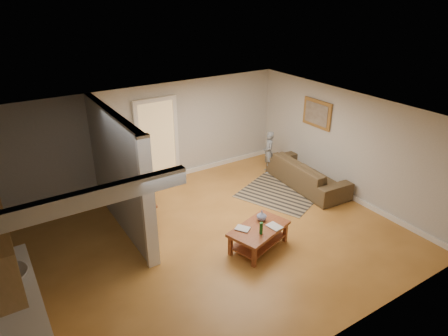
{
  "coord_description": "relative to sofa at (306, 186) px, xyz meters",
  "views": [
    {
      "loc": [
        -3.27,
        -5.7,
        4.62
      ],
      "look_at": [
        0.84,
        0.74,
        1.1
      ],
      "focal_mm": 32.0,
      "sensor_mm": 36.0,
      "label": 1
    }
  ],
  "objects": [
    {
      "name": "speaker_left",
      "position": [
        -4.3,
        0.47,
        0.44
      ],
      "size": [
        0.09,
        0.09,
        0.89
      ],
      "primitive_type": "cube",
      "rotation": [
        0.0,
        0.0,
        0.05
      ],
      "color": "black",
      "rests_on": "ground"
    },
    {
      "name": "ground",
      "position": [
        -3.3,
        -0.73,
        0.0
      ],
      "size": [
        7.5,
        7.5,
        0.0
      ],
      "primitive_type": "plane",
      "color": "#955E25",
      "rests_on": "ground"
    },
    {
      "name": "tv_console",
      "position": [
        -4.24,
        0.5,
        0.62
      ],
      "size": [
        0.47,
        1.11,
        0.94
      ],
      "rotation": [
        0.0,
        0.0,
        0.06
      ],
      "color": "maroon",
      "rests_on": "ground"
    },
    {
      "name": "area_rug",
      "position": [
        -0.45,
        0.19,
        0.01
      ],
      "size": [
        2.89,
        2.55,
        0.01
      ],
      "primitive_type": "cube",
      "rotation": [
        0.0,
        0.0,
        0.41
      ],
      "color": "black",
      "rests_on": "ground"
    },
    {
      "name": "room_shell",
      "position": [
        -4.37,
        -0.31,
        1.46
      ],
      "size": [
        7.54,
        6.02,
        2.52
      ],
      "color": "#ACAAA4",
      "rests_on": "ground"
    },
    {
      "name": "toy_basket",
      "position": [
        -3.9,
        1.57,
        0.15
      ],
      "size": [
        0.41,
        0.41,
        0.37
      ],
      "color": "#9D7844",
      "rests_on": "ground"
    },
    {
      "name": "toddler",
      "position": [
        -3.87,
        1.97,
        0.0
      ],
      "size": [
        0.45,
        0.37,
        0.86
      ],
      "primitive_type": "imported",
      "rotation": [
        0.0,
        0.0,
        3.03
      ],
      "color": "#1D253D",
      "rests_on": "ground"
    },
    {
      "name": "coffee_table",
      "position": [
        -2.58,
        -1.42,
        0.36
      ],
      "size": [
        1.32,
        1.0,
        0.69
      ],
      "rotation": [
        0.0,
        0.0,
        0.3
      ],
      "color": "maroon",
      "rests_on": "ground"
    },
    {
      "name": "sofa",
      "position": [
        0.0,
        0.0,
        0.0
      ],
      "size": [
        1.06,
        2.36,
        0.67
      ],
      "primitive_type": "imported",
      "rotation": [
        0.0,
        0.0,
        1.5
      ],
      "color": "#493824",
      "rests_on": "ground"
    },
    {
      "name": "child",
      "position": [
        -0.3,
        1.17,
        0.0
      ],
      "size": [
        0.42,
        0.49,
        1.14
      ],
      "primitive_type": "imported",
      "rotation": [
        0.0,
        0.0,
        -2.01
      ],
      "color": "gray",
      "rests_on": "ground"
    },
    {
      "name": "speaker_right",
      "position": [
        -3.44,
        1.72,
        0.45
      ],
      "size": [
        0.11,
        0.11,
        0.9
      ],
      "primitive_type": "cube",
      "rotation": [
        0.0,
        0.0,
        0.32
      ],
      "color": "black",
      "rests_on": "ground"
    }
  ]
}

